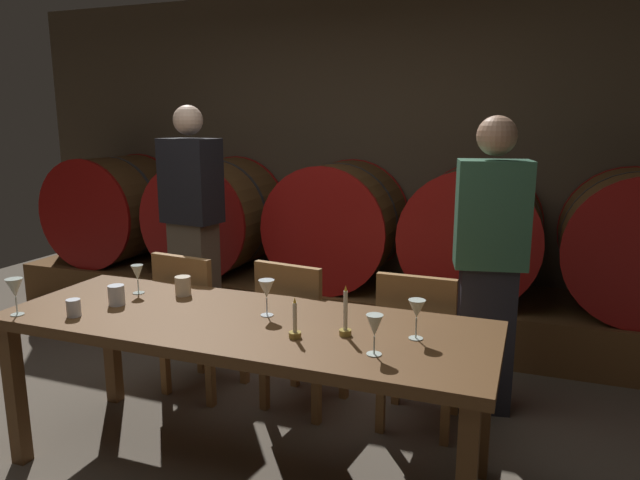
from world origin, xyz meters
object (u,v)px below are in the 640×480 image
Objects in this scene: wine_barrel_left at (216,216)px; wine_glass_far_right at (417,310)px; candle_right at (345,321)px; wine_glass_far_left at (15,289)px; wine_barrel_far_right at (636,243)px; wine_barrel_far_left at (114,209)px; guest_right at (489,265)px; dining_table at (243,335)px; wine_glass_center at (266,290)px; wine_barrel_right at (473,233)px; candle_left at (295,327)px; chair_center at (298,328)px; cup_center at (116,295)px; cup_right at (183,286)px; chair_left at (196,317)px; chair_right at (418,343)px; wine_glass_right at (375,327)px; cup_left at (74,308)px; wine_glass_left at (137,274)px; guest_left at (193,231)px; wine_barrel_center at (338,224)px.

wine_barrel_left is 2.91m from wine_glass_far_right.
candle_right is 1.53m from wine_glass_far_left.
wine_barrel_far_right is at bearing 61.76° from wine_glass_far_right.
wine_barrel_far_left is 3.55m from guest_right.
wine_barrel_far_left is 2.73m from wine_glass_far_left.
dining_table is 0.23m from wine_glass_center.
wine_barrel_right is 5.49× the size of candle_left.
wine_glass_center is at bearing 105.48° from chair_center.
wine_glass_center is 0.77m from cup_center.
candle_right is at bearing -14.48° from cup_right.
wine_barrel_far_left is 5.66× the size of wine_glass_center.
wine_barrel_left is at bearing 107.80° from cup_center.
chair_right is (1.32, 0.05, 0.00)m from chair_left.
wine_glass_right reaches higher than cup_center.
cup_left is 0.22m from cup_center.
wine_barrel_far_left is 4.26m from wine_barrel_far_right.
wine_barrel_far_right reaches higher than wine_glass_right.
cup_left is (-0.05, -0.40, -0.07)m from wine_glass_left.
chair_left is 1.00× the size of chair_right.
cup_center is (-2.52, -2.06, -0.03)m from wine_barrel_far_right.
wine_glass_far_right is (1.48, -0.12, 0.02)m from wine_glass_left.
chair_left is 8.96× the size of cup_right.
wine_glass_left is at bearing 40.77° from chair_center.
guest_right is 1.15m from candle_right.
chair_center is 0.68m from chair_right.
candle_right is 2.72× the size of cup_left.
chair_center is at bearing 160.77° from guest_left.
chair_right is at bearing 18.81° from wine_glass_left.
chair_left is 1.72m from guest_right.
wine_barrel_left is 2.54m from guest_right.
wine_glass_far_left reaches higher than chair_right.
wine_barrel_far_left is at bearing 180.00° from wine_barrel_far_right.
candle_right reaches higher than dining_table.
wine_barrel_right is 12.00× the size of cup_left.
cup_right is at bearing 20.45° from chair_right.
cup_right is at bearing 156.17° from candle_left.
cup_right is at bearing 154.23° from dining_table.
candle_left is (-0.68, -1.13, -0.06)m from guest_right.
wine_barrel_right is (2.14, 0.00, 0.00)m from wine_barrel_left.
candle_right is at bearing -98.35° from wine_barrel_right.
wine_barrel_left is 6.38× the size of wine_glass_left.
dining_table is at bearing -111.49° from wine_barrel_right.
chair_right is 0.76m from candle_right.
wine_glass_far_left is at bearing 50.59° from chair_center.
wine_barrel_center is 0.56× the size of guest_left.
wine_barrel_far_left reaches higher than wine_glass_left.
wine_glass_left is at bearing 88.53° from chair_left.
wine_glass_left is at bearing 166.55° from dining_table.
chair_right is at bearing -56.55° from wine_barrel_center.
chair_right is 0.90m from wine_glass_right.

